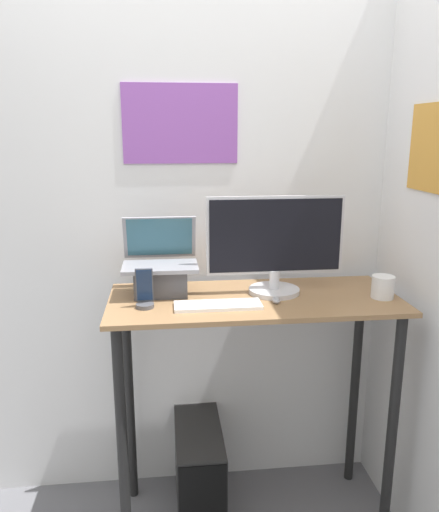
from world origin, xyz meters
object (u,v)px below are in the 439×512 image
Objects in this scene: keyboard at (218,305)px; laptop at (160,272)px; cell_phone at (145,295)px; computer_tower at (199,467)px; mouse at (276,300)px; monitor at (275,247)px.

laptop is at bearing 138.88° from keyboard.
computer_tower is at bearing 38.23° from cell_phone.
mouse reaches higher than keyboard.
laptop is 0.18m from cell_phone.
monitor is at bearing -4.87° from laptop.
cell_phone is 0.31× the size of computer_tower.
mouse is at bearing -98.72° from monitor.
computer_tower is at bearing 109.28° from keyboard.
keyboard is at bearing -149.25° from monitor.
monitor is 11.38× the size of mouse.
laptop is 0.93× the size of keyboard.
computer_tower is at bearing 2.57° from laptop.
monitor reaches higher than computer_tower.
cell_phone reaches higher than mouse.
laptop is 1.99× the size of cell_phone.
laptop reaches higher than computer_tower.
cell_phone is at bearing 178.56° from mouse.
monitor is 3.62× the size of cell_phone.
keyboard is 0.24m from mouse.
keyboard is 6.75× the size of mouse.
laptop is at bearing 175.13° from monitor.
monitor is 1.69× the size of keyboard.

